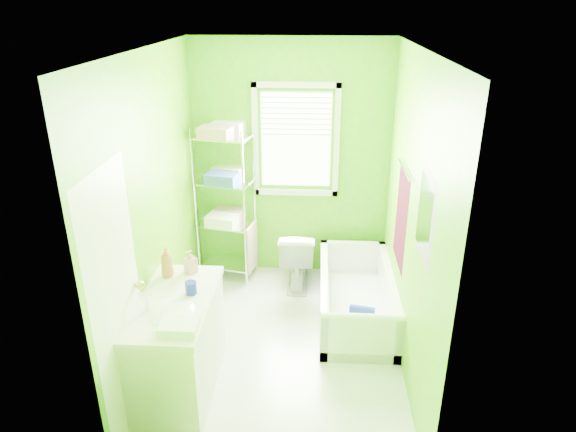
# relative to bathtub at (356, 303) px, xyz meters

# --- Properties ---
(ground) EXTENTS (2.90, 2.90, 0.00)m
(ground) POSITION_rel_bathtub_xyz_m (-0.70, -0.50, -0.16)
(ground) COLOR silver
(ground) RESTS_ON ground
(room_envelope) EXTENTS (2.14, 2.94, 2.62)m
(room_envelope) POSITION_rel_bathtub_xyz_m (-0.70, -0.50, 1.39)
(room_envelope) COLOR #4FA307
(room_envelope) RESTS_ON ground
(window) EXTENTS (0.92, 0.05, 1.22)m
(window) POSITION_rel_bathtub_xyz_m (-0.65, 0.92, 1.46)
(window) COLOR white
(window) RESTS_ON ground
(door) EXTENTS (0.09, 0.80, 2.00)m
(door) POSITION_rel_bathtub_xyz_m (-1.73, -1.50, 0.84)
(door) COLOR white
(door) RESTS_ON ground
(right_wall_decor) EXTENTS (0.04, 1.48, 1.17)m
(right_wall_decor) POSITION_rel_bathtub_xyz_m (0.34, -0.52, 1.16)
(right_wall_decor) COLOR #410716
(right_wall_decor) RESTS_ON ground
(bathtub) EXTENTS (0.71, 1.52, 0.49)m
(bathtub) POSITION_rel_bathtub_xyz_m (0.00, 0.00, 0.00)
(bathtub) COLOR white
(bathtub) RESTS_ON ground
(toilet) EXTENTS (0.39, 0.67, 0.67)m
(toilet) POSITION_rel_bathtub_xyz_m (-0.61, 0.60, 0.18)
(toilet) COLOR white
(toilet) RESTS_ON ground
(vanity) EXTENTS (0.57, 1.11, 1.10)m
(vanity) POSITION_rel_bathtub_xyz_m (-1.48, -1.11, 0.29)
(vanity) COLOR silver
(vanity) RESTS_ON ground
(wire_shelf_unit) EXTENTS (0.65, 0.53, 1.75)m
(wire_shelf_unit) POSITION_rel_bathtub_xyz_m (-1.38, 0.76, 0.92)
(wire_shelf_unit) COLOR silver
(wire_shelf_unit) RESTS_ON ground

